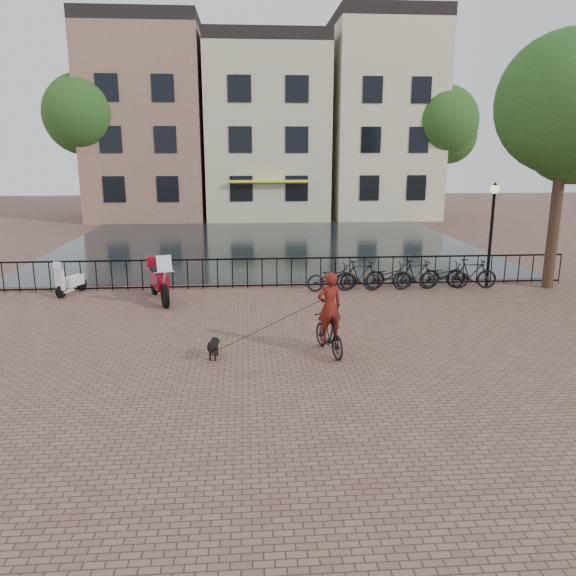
{
  "coord_description": "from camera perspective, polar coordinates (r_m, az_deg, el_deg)",
  "views": [
    {
      "loc": [
        -1.03,
        -10.57,
        4.54
      ],
      "look_at": [
        0.0,
        3.0,
        1.2
      ],
      "focal_mm": 35.0,
      "sensor_mm": 36.0,
      "label": 1
    }
  ],
  "objects": [
    {
      "name": "tree_far_left",
      "position": [
        38.94,
        -20.0,
        16.22
      ],
      "size": [
        5.04,
        5.04,
        9.27
      ],
      "color": "black",
      "rests_on": "ground"
    },
    {
      "name": "scooter",
      "position": [
        19.41,
        -21.22,
        1.14
      ],
      "size": [
        0.83,
        1.35,
        1.21
      ],
      "rotation": [
        0.0,
        0.0,
        -0.38
      ],
      "color": "white",
      "rests_on": "ground"
    },
    {
      "name": "cyclist",
      "position": [
        12.77,
        4.21,
        -3.07
      ],
      "size": [
        0.85,
        1.69,
        2.23
      ],
      "rotation": [
        0.0,
        0.0,
        3.4
      ],
      "color": "black",
      "rests_on": "ground"
    },
    {
      "name": "parked_bike_1",
      "position": [
        18.81,
        7.36,
        1.27
      ],
      "size": [
        1.71,
        0.65,
        1.0
      ],
      "primitive_type": "imported",
      "rotation": [
        0.0,
        0.0,
        1.68
      ],
      "color": "black",
      "rests_on": "ground"
    },
    {
      "name": "parked_bike_2",
      "position": [
        19.03,
        10.16,
        1.16
      ],
      "size": [
        1.79,
        0.85,
        0.9
      ],
      "primitive_type": "imported",
      "rotation": [
        0.0,
        0.0,
        1.72
      ],
      "color": "black",
      "rests_on": "ground"
    },
    {
      "name": "ground",
      "position": [
        11.56,
        1.14,
        -9.36
      ],
      "size": [
        100.0,
        100.0,
        0.0
      ],
      "primitive_type": "plane",
      "color": "brown",
      "rests_on": "ground"
    },
    {
      "name": "canal_house_left",
      "position": [
        41.13,
        -13.94,
        16.0
      ],
      "size": [
        7.5,
        9.0,
        12.8
      ],
      "color": "#885F4F",
      "rests_on": "ground"
    },
    {
      "name": "canal_water",
      "position": [
        28.26,
        -2.2,
        4.54
      ],
      "size": [
        20.0,
        20.0,
        0.0
      ],
      "primitive_type": "plane",
      "color": "black",
      "rests_on": "ground"
    },
    {
      "name": "parked_bike_4",
      "position": [
        19.59,
        15.55,
        1.23
      ],
      "size": [
        1.72,
        0.61,
        0.9
      ],
      "primitive_type": "imported",
      "rotation": [
        0.0,
        0.0,
        1.58
      ],
      "color": "black",
      "rests_on": "ground"
    },
    {
      "name": "tree_near_right",
      "position": [
        20.64,
        26.54,
        16.39
      ],
      "size": [
        4.48,
        4.48,
        8.24
      ],
      "color": "black",
      "rests_on": "ground"
    },
    {
      "name": "parked_bike_5",
      "position": [
        19.92,
        18.13,
        1.4
      ],
      "size": [
        1.72,
        0.74,
        1.0
      ],
      "primitive_type": "imported",
      "rotation": [
        0.0,
        0.0,
        1.41
      ],
      "color": "black",
      "rests_on": "ground"
    },
    {
      "name": "railing",
      "position": [
        19.04,
        -1.14,
        1.55
      ],
      "size": [
        20.0,
        0.05,
        1.02
      ],
      "color": "black",
      "rests_on": "ground"
    },
    {
      "name": "lamp_post",
      "position": [
        20.07,
        20.05,
        6.78
      ],
      "size": [
        0.3,
        0.3,
        3.45
      ],
      "color": "black",
      "rests_on": "ground"
    },
    {
      "name": "motorcycle",
      "position": [
        17.71,
        -13.02,
        1.29
      ],
      "size": [
        1.26,
        2.33,
        1.63
      ],
      "rotation": [
        0.0,
        0.0,
        0.33
      ],
      "color": "maroon",
      "rests_on": "ground"
    },
    {
      "name": "canal_house_mid",
      "position": [
        40.62,
        -2.26,
        15.7
      ],
      "size": [
        8.0,
        9.5,
        11.8
      ],
      "color": "beige",
      "rests_on": "ground"
    },
    {
      "name": "dog",
      "position": [
        12.75,
        -7.56,
        -6.01
      ],
      "size": [
        0.31,
        0.76,
        0.5
      ],
      "rotation": [
        0.0,
        0.0,
        -0.1
      ],
      "color": "black",
      "rests_on": "ground"
    },
    {
      "name": "canal_house_right",
      "position": [
        41.73,
        9.25,
        16.52
      ],
      "size": [
        7.0,
        9.0,
        13.3
      ],
      "color": "beige",
      "rests_on": "ground"
    },
    {
      "name": "tree_far_right",
      "position": [
        39.81,
        15.37,
        15.93
      ],
      "size": [
        4.76,
        4.76,
        8.76
      ],
      "color": "black",
      "rests_on": "ground"
    },
    {
      "name": "parked_bike_0",
      "position": [
        18.65,
        4.5,
        1.08
      ],
      "size": [
        1.79,
        0.86,
        0.9
      ],
      "primitive_type": "imported",
      "rotation": [
        0.0,
        0.0,
        1.73
      ],
      "color": "black",
      "rests_on": "ground"
    },
    {
      "name": "parked_bike_3",
      "position": [
        19.28,
        12.9,
        1.34
      ],
      "size": [
        1.71,
        0.7,
        1.0
      ],
      "primitive_type": "imported",
      "rotation": [
        0.0,
        0.0,
        1.71
      ],
      "color": "black",
      "rests_on": "ground"
    }
  ]
}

